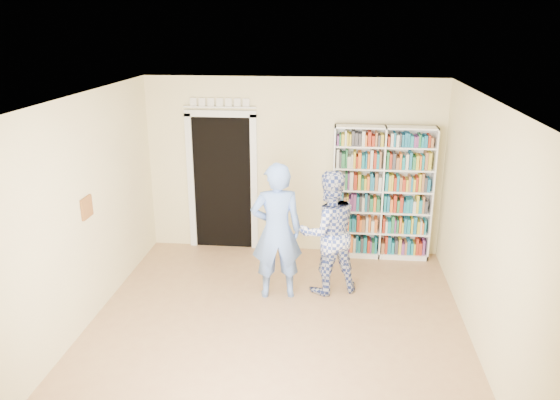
% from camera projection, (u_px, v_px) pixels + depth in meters
% --- Properties ---
extents(floor, '(5.00, 5.00, 0.00)m').
position_uv_depth(floor, '(275.00, 332.00, 6.39)').
color(floor, '#A57450').
rests_on(floor, ground).
extents(ceiling, '(5.00, 5.00, 0.00)m').
position_uv_depth(ceiling, '(274.00, 100.00, 5.54)').
color(ceiling, white).
rests_on(ceiling, wall_back).
extents(wall_back, '(4.50, 0.00, 4.50)m').
position_uv_depth(wall_back, '(293.00, 167.00, 8.33)').
color(wall_back, '#F7EBAA').
rests_on(wall_back, floor).
extents(wall_left, '(0.00, 5.00, 5.00)m').
position_uv_depth(wall_left, '(78.00, 217.00, 6.18)').
color(wall_left, '#F7EBAA').
rests_on(wall_left, floor).
extents(wall_right, '(0.00, 5.00, 5.00)m').
position_uv_depth(wall_right, '(487.00, 232.00, 5.74)').
color(wall_right, '#F7EBAA').
rests_on(wall_right, floor).
extents(bookshelf, '(1.48, 0.28, 2.03)m').
position_uv_depth(bookshelf, '(382.00, 193.00, 8.15)').
color(bookshelf, white).
rests_on(bookshelf, floor).
extents(doorway, '(1.10, 0.08, 2.43)m').
position_uv_depth(doorway, '(222.00, 176.00, 8.47)').
color(doorway, black).
rests_on(doorway, floor).
extents(wall_art, '(0.03, 0.25, 0.25)m').
position_uv_depth(wall_art, '(87.00, 207.00, 6.36)').
color(wall_art, brown).
rests_on(wall_art, wall_left).
extents(man_blue, '(0.73, 0.55, 1.82)m').
position_uv_depth(man_blue, '(277.00, 231.00, 6.98)').
color(man_blue, '#668FE4').
rests_on(man_blue, floor).
extents(man_plaid, '(0.99, 0.89, 1.68)m').
position_uv_depth(man_plaid, '(328.00, 232.00, 7.13)').
color(man_plaid, '#2E408D').
rests_on(man_plaid, floor).
extents(paper_sheet, '(0.18, 0.11, 0.29)m').
position_uv_depth(paper_sheet, '(338.00, 228.00, 6.92)').
color(paper_sheet, white).
rests_on(paper_sheet, man_plaid).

